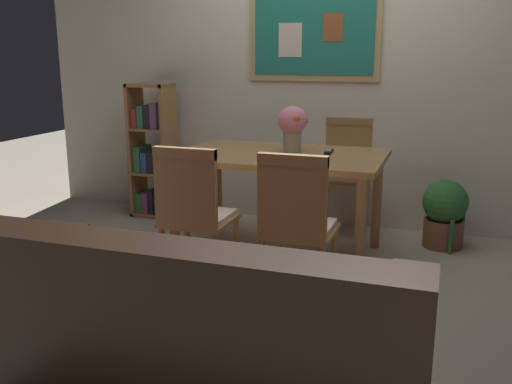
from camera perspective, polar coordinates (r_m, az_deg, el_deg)
The scene contains 11 objects.
ground_plane at distance 3.75m, azimuth 2.23°, elevation -8.47°, with size 12.00×12.00×0.00m, color tan.
wall_back_with_painting at distance 4.79m, azimuth 7.18°, elevation 12.30°, with size 5.20×0.14×2.60m.
dining_table at distance 3.97m, azimuth 2.40°, elevation 2.55°, with size 1.44×0.93×0.74m.
dining_chair_far_right at distance 4.70m, azimuth 9.06°, elevation 2.78°, with size 0.40×0.41×0.91m.
dining_chair_near_left at distance 3.36m, azimuth -6.32°, elevation -1.58°, with size 0.40×0.41×0.91m.
dining_chair_near_right at distance 3.14m, azimuth 4.11°, elevation -2.62°, with size 0.40×0.41×0.91m.
leather_couch at distance 2.26m, azimuth -7.45°, elevation -15.82°, with size 1.80×0.84×0.84m.
bookshelf at distance 5.08m, azimuth -10.36°, elevation 3.87°, with size 0.36×0.28×1.17m.
potted_ivy at distance 4.45m, azimuth 18.49°, elevation -1.99°, with size 0.33×0.34×0.56m.
flower_vase at distance 3.97m, azimuth 3.70°, elevation 6.77°, with size 0.21×0.21×0.32m.
tv_remote at distance 3.99m, azimuth 7.36°, elevation 4.07°, with size 0.05×0.16×0.02m.
Camera 1 is at (1.00, -3.33, 1.42)m, focal length 39.65 mm.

